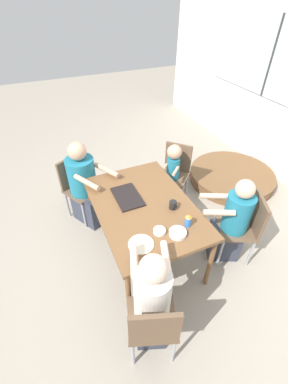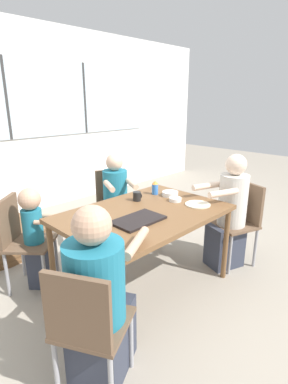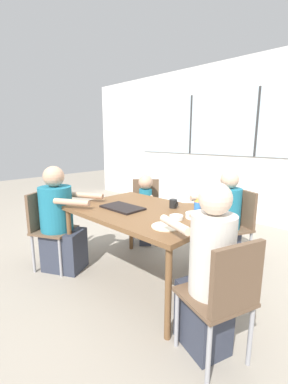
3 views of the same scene
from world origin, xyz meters
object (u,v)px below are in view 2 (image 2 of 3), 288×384
object	(u,v)px
chair_for_man_blue_shirt	(113,199)
person_woman_green_shirt	(229,216)
bowl_cereal	(170,194)
chair_for_man_teal_shirt	(86,323)
person_man_blue_shirt	(116,204)
person_toddler	(36,238)
chair_for_toddler	(19,235)
bowl_white_shallow	(175,199)
chair_for_woman_green_shirt	(241,216)
sippy_cup	(155,187)
person_man_teal_shirt	(99,305)
coffee_mug	(137,196)

from	to	relation	value
chair_for_man_blue_shirt	person_woman_green_shirt	xyz separation A→B (m)	(0.43, -1.36, 0.02)
bowl_cereal	chair_for_man_teal_shirt	bearing A→B (deg)	-156.33
chair_for_man_blue_shirt	person_man_blue_shirt	bearing A→B (deg)	90.00
person_toddler	chair_for_toddler	bearing A→B (deg)	-90.00
chair_for_man_teal_shirt	bowl_cereal	distance (m)	1.67
chair_for_toddler	bowl_white_shallow	distance (m)	1.49
chair_for_woman_green_shirt	bowl_white_shallow	distance (m)	0.80
chair_for_toddler	sippy_cup	world-z (taller)	sippy_cup
chair_for_man_blue_shirt	person_man_blue_shirt	distance (m)	0.17
chair_for_woman_green_shirt	person_man_teal_shirt	size ratio (longest dim) A/B	0.75
person_man_blue_shirt	bowl_white_shallow	distance (m)	0.94
chair_for_woman_green_shirt	bowl_white_shallow	size ratio (longest dim) A/B	7.46
chair_for_toddler	bowl_cereal	size ratio (longest dim) A/B	5.41
person_woman_green_shirt	person_toddler	bearing A→B (deg)	76.35
person_man_blue_shirt	person_man_teal_shirt	distance (m)	1.85
person_man_teal_shirt	bowl_white_shallow	distance (m)	1.37
chair_for_man_blue_shirt	coffee_mug	distance (m)	0.89
person_woman_green_shirt	person_toddler	xyz separation A→B (m)	(-1.59, 1.06, -0.06)
chair_for_man_blue_shirt	person_man_teal_shirt	distance (m)	2.01
person_toddler	sippy_cup	world-z (taller)	person_toddler
chair_for_man_blue_shirt	person_woman_green_shirt	distance (m)	1.43
person_man_teal_shirt	bowl_cereal	distance (m)	1.51
chair_for_toddler	person_man_teal_shirt	distance (m)	1.30
coffee_mug	chair_for_man_blue_shirt	bearing A→B (deg)	67.07
person_man_teal_shirt	person_woman_green_shirt	bearing A→B (deg)	65.83
chair_for_woman_green_shirt	chair_for_toddler	size ratio (longest dim) A/B	1.00
chair_for_man_teal_shirt	chair_for_toddler	distance (m)	1.39
chair_for_man_teal_shirt	sippy_cup	world-z (taller)	sippy_cup
person_man_blue_shirt	coffee_mug	xyz separation A→B (m)	(-0.26, -0.62, 0.31)
chair_for_man_teal_shirt	bowl_cereal	size ratio (longest dim) A/B	5.41
chair_for_man_teal_shirt	bowl_cereal	xyz separation A→B (m)	(1.51, 0.66, 0.26)
person_man_blue_shirt	chair_for_toddler	bearing A→B (deg)	27.73
person_man_teal_shirt	person_toddler	bearing A→B (deg)	143.06
coffee_mug	bowl_cereal	world-z (taller)	coffee_mug
person_toddler	bowl_white_shallow	world-z (taller)	person_toddler
person_woman_green_shirt	bowl_cereal	size ratio (longest dim) A/B	7.39
chair_for_man_teal_shirt	coffee_mug	bearing A→B (deg)	96.01
person_woman_green_shirt	coffee_mug	bearing A→B (deg)	71.89
person_woman_green_shirt	coffee_mug	distance (m)	0.99
chair_for_woman_green_shirt	chair_for_man_blue_shirt	size ratio (longest dim) A/B	1.00
chair_for_man_blue_shirt	sippy_cup	distance (m)	0.82
chair_for_woman_green_shirt	chair_for_toddler	xyz separation A→B (m)	(-1.85, 1.22, 0.00)
chair_for_toddler	bowl_cereal	bearing A→B (deg)	108.07
person_toddler	coffee_mug	bearing A→B (deg)	107.94
chair_for_woman_green_shirt	coffee_mug	size ratio (longest dim) A/B	9.92
person_man_teal_shirt	chair_for_man_blue_shirt	bearing A→B (deg)	109.62
chair_for_toddler	coffee_mug	size ratio (longest dim) A/B	9.92
chair_for_woman_green_shirt	person_man_blue_shirt	world-z (taller)	person_man_blue_shirt
person_man_teal_shirt	chair_for_woman_green_shirt	bearing A→B (deg)	63.87
chair_for_man_blue_shirt	bowl_white_shallow	distance (m)	1.08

